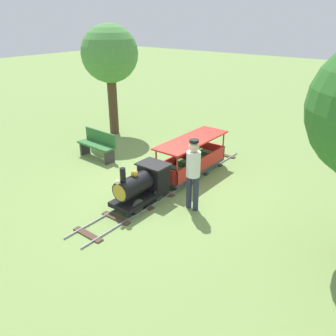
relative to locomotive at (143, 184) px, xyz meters
name	(u,v)px	position (x,y,z in m)	size (l,w,h in m)	color
ground_plane	(167,189)	(0.00, -0.90, -0.48)	(60.00, 60.00, 0.00)	#75934C
track	(171,186)	(0.00, -1.03, -0.47)	(0.74, 6.05, 0.04)	gray
locomotive	(143,184)	(0.00, 0.00, 0.00)	(0.70, 1.45, 1.04)	black
passenger_car	(192,160)	(0.00, -1.93, -0.06)	(0.80, 2.35, 0.97)	#3F3F3F
conductor_person	(193,169)	(-1.02, -0.48, 0.47)	(0.30, 0.30, 1.62)	#282D47
park_bench	(98,145)	(2.87, -1.20, -0.07)	(1.31, 0.44, 0.82)	#2D6B33
oak_tree_far	(110,55)	(4.21, -3.16, 2.22)	(1.89, 1.89, 3.70)	#4C3823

